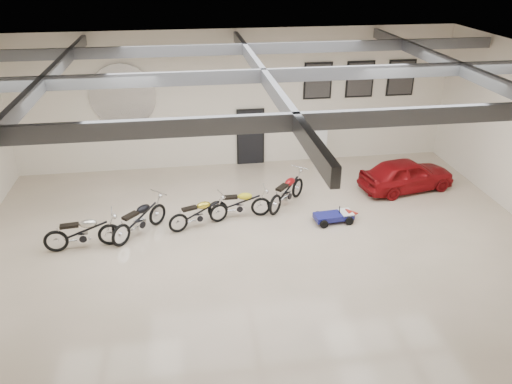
{
  "coord_description": "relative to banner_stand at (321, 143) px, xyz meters",
  "views": [
    {
      "loc": [
        -1.92,
        -11.64,
        7.48
      ],
      "look_at": [
        0.0,
        1.2,
        1.1
      ],
      "focal_mm": 35.0,
      "sensor_mm": 36.0,
      "label": 1
    }
  ],
  "objects": [
    {
      "name": "motorcycle_yellow",
      "position": [
        -3.55,
        -3.75,
        -0.34
      ],
      "size": [
        1.9,
        0.6,
        0.99
      ],
      "primitive_type": null,
      "rotation": [
        0.0,
        0.0,
        0.0
      ],
      "color": "silver",
      "rests_on": "floor"
    },
    {
      "name": "motorcycle_black",
      "position": [
        -6.5,
        -4.35,
        -0.31
      ],
      "size": [
        1.84,
        1.92,
        1.06
      ],
      "primitive_type": null,
      "rotation": [
        0.0,
        0.0,
        0.83
      ],
      "color": "silver",
      "rests_on": "floor"
    },
    {
      "name": "vintage_car",
      "position": [
        2.31,
        -2.63,
        -0.28
      ],
      "size": [
        1.92,
        3.45,
        1.11
      ],
      "primitive_type": "imported",
      "rotation": [
        0.0,
        0.0,
        1.76
      ],
      "color": "maroon",
      "rests_on": "floor"
    },
    {
      "name": "motorcycle_red",
      "position": [
        -1.96,
        -3.19,
        -0.3
      ],
      "size": [
        1.83,
        1.96,
        1.07
      ],
      "primitive_type": null,
      "rotation": [
        0.0,
        0.0,
        0.85
      ],
      "color": "silver",
      "rests_on": "floor"
    },
    {
      "name": "ceiling_beams",
      "position": [
        -3.12,
        -5.5,
        3.92
      ],
      "size": [
        15.8,
        11.8,
        0.32
      ],
      "primitive_type": null,
      "color": "#515358",
      "rests_on": "ceiling"
    },
    {
      "name": "go_kart",
      "position": [
        -0.65,
        -4.45,
        -0.57
      ],
      "size": [
        1.49,
        0.77,
        0.52
      ],
      "primitive_type": null,
      "rotation": [
        0.0,
        0.0,
        0.09
      ],
      "color": "navy",
      "rests_on": "floor"
    },
    {
      "name": "door",
      "position": [
        -2.62,
        0.45,
        0.22
      ],
      "size": [
        0.92,
        0.08,
        2.1
      ],
      "primitive_type": "cube",
      "color": "black",
      "rests_on": "back_wall"
    },
    {
      "name": "logo_plaque",
      "position": [
        -7.12,
        0.45,
        1.97
      ],
      "size": [
        2.3,
        0.06,
        1.16
      ],
      "primitive_type": null,
      "color": "silver",
      "rests_on": "back_wall"
    },
    {
      "name": "oil_sign",
      "position": [
        -1.22,
        0.45,
        0.87
      ],
      "size": [
        0.72,
        0.1,
        0.72
      ],
      "primitive_type": null,
      "color": "white",
      "rests_on": "back_wall"
    },
    {
      "name": "motorcycle_silver",
      "position": [
        -7.99,
        -4.86,
        -0.31
      ],
      "size": [
        2.08,
        0.83,
        1.05
      ],
      "primitive_type": null,
      "rotation": [
        0.0,
        0.0,
        0.1
      ],
      "color": "silver",
      "rests_on": "floor"
    },
    {
      "name": "motorcycle_gold",
      "position": [
        -4.8,
        -4.15,
        -0.36
      ],
      "size": [
        1.91,
        1.16,
        0.95
      ],
      "primitive_type": null,
      "rotation": [
        0.0,
        0.0,
        0.35
      ],
      "color": "silver",
      "rests_on": "floor"
    },
    {
      "name": "ceiling",
      "position": [
        -3.12,
        -5.5,
        4.17
      ],
      "size": [
        16.0,
        12.0,
        0.01
      ],
      "primitive_type": "cube",
      "color": "slate",
      "rests_on": "back_wall"
    },
    {
      "name": "banner_stand",
      "position": [
        0.0,
        0.0,
        0.0
      ],
      "size": [
        0.47,
        0.24,
        1.67
      ],
      "primitive_type": null,
      "rotation": [
        0.0,
        0.0,
        -0.13
      ],
      "color": "white",
      "rests_on": "floor"
    },
    {
      "name": "poster_right",
      "position": [
        3.08,
        0.46,
        2.27
      ],
      "size": [
        1.05,
        0.08,
        1.35
      ],
      "primitive_type": null,
      "color": "black",
      "rests_on": "back_wall"
    },
    {
      "name": "back_wall",
      "position": [
        -3.12,
        0.5,
        1.67
      ],
      "size": [
        16.0,
        0.02,
        5.0
      ],
      "primitive_type": "cube",
      "color": "silver",
      "rests_on": "floor"
    },
    {
      "name": "poster_mid",
      "position": [
        1.48,
        0.46,
        2.27
      ],
      "size": [
        1.05,
        0.08,
        1.35
      ],
      "primitive_type": null,
      "color": "black",
      "rests_on": "back_wall"
    },
    {
      "name": "poster_left",
      "position": [
        -0.12,
        0.46,
        2.27
      ],
      "size": [
        1.05,
        0.08,
        1.35
      ],
      "primitive_type": null,
      "color": "black",
      "rests_on": "back_wall"
    },
    {
      "name": "floor",
      "position": [
        -3.12,
        -5.5,
        -0.83
      ],
      "size": [
        16.0,
        12.0,
        0.01
      ],
      "primitive_type": "cube",
      "color": "#C9B19A",
      "rests_on": "ground"
    }
  ]
}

